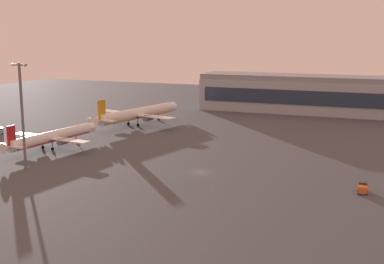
% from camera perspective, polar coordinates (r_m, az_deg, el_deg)
% --- Properties ---
extents(ground_plane, '(416.00, 416.00, 0.00)m').
position_cam_1_polar(ground_plane, '(128.00, 0.96, -4.55)').
color(ground_plane, '#424449').
extents(terminal_building, '(145.40, 22.40, 16.40)m').
position_cam_1_polar(terminal_building, '(227.68, 19.25, 3.80)').
color(terminal_building, '#9EA3AD').
rests_on(terminal_building, ground).
extents(airplane_near_gate, '(29.13, 37.32, 9.58)m').
position_cam_1_polar(airplane_near_gate, '(158.56, -15.63, -0.56)').
color(airplane_near_gate, silver).
rests_on(airplane_near_gate, ground).
extents(airplane_mid_apron, '(35.34, 45.07, 11.69)m').
position_cam_1_polar(airplane_mid_apron, '(193.19, -6.27, 2.05)').
color(airplane_mid_apron, silver).
rests_on(airplane_mid_apron, ground).
extents(cargo_loader, '(2.18, 4.23, 2.25)m').
position_cam_1_polar(cargo_loader, '(117.49, 18.76, -5.99)').
color(cargo_loader, '#D85919').
rests_on(cargo_loader, ground).
extents(baggage_tractor, '(4.38, 4.24, 2.25)m').
position_cam_1_polar(baggage_tractor, '(189.32, -20.91, 0.21)').
color(baggage_tractor, gray).
rests_on(baggage_tractor, ground).
extents(apron_light_west, '(4.80, 0.90, 27.47)m').
position_cam_1_polar(apron_light_west, '(134.53, -18.68, 2.43)').
color(apron_light_west, slate).
rests_on(apron_light_west, ground).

